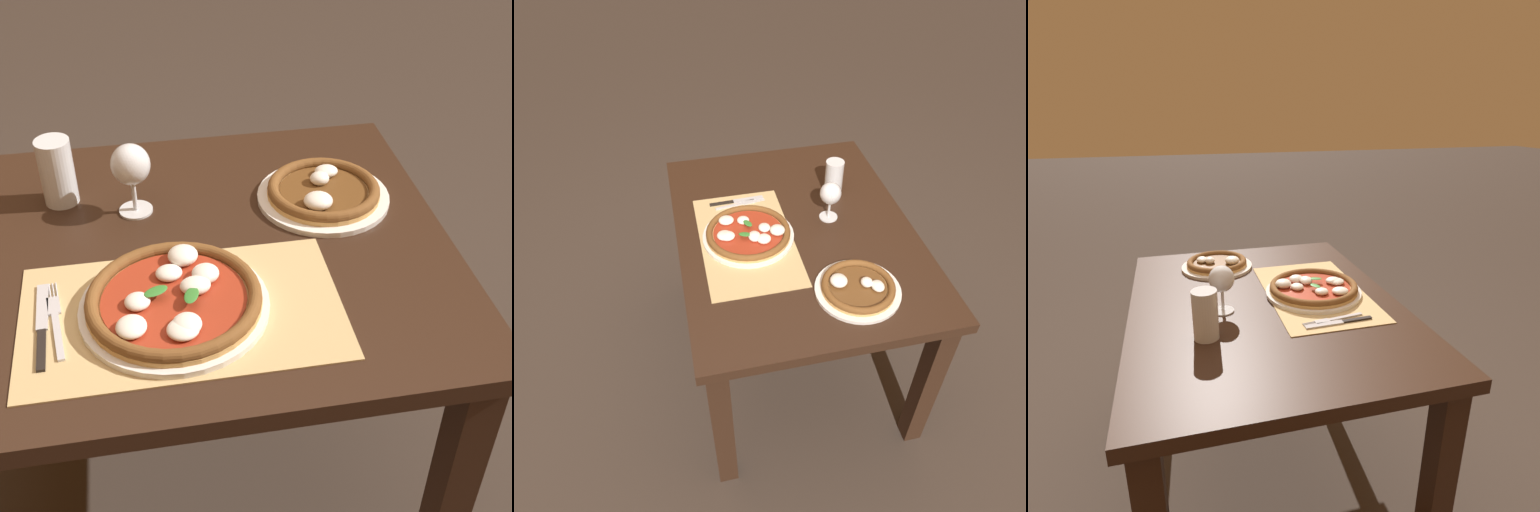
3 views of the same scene
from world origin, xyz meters
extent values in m
plane|color=#382D26|center=(0.00, 0.00, 0.00)|extent=(24.00, 24.00, 0.00)
cube|color=black|center=(0.00, 0.00, 0.72)|extent=(1.14, 0.87, 0.04)
cube|color=black|center=(-0.51, -0.38, 0.35)|extent=(0.07, 0.07, 0.70)
cube|color=black|center=(0.51, -0.38, 0.35)|extent=(0.07, 0.07, 0.70)
cube|color=black|center=(-0.51, 0.38, 0.35)|extent=(0.07, 0.07, 0.70)
cube|color=black|center=(0.51, 0.38, 0.35)|extent=(0.07, 0.07, 0.70)
cube|color=tan|center=(0.02, -0.19, 0.74)|extent=(0.56, 0.33, 0.00)
cylinder|color=silver|center=(0.01, -0.18, 0.75)|extent=(0.33, 0.33, 0.01)
cylinder|color=tan|center=(0.01, -0.18, 0.76)|extent=(0.31, 0.31, 0.01)
torus|color=brown|center=(0.01, -0.18, 0.77)|extent=(0.31, 0.31, 0.02)
cylinder|color=maroon|center=(0.01, -0.18, 0.77)|extent=(0.25, 0.25, 0.00)
ellipsoid|color=white|center=(0.04, -0.08, 0.78)|extent=(0.06, 0.06, 0.03)
ellipsoid|color=white|center=(0.03, -0.26, 0.78)|extent=(0.05, 0.05, 0.02)
ellipsoid|color=white|center=(0.07, -0.13, 0.78)|extent=(0.05, 0.05, 0.03)
ellipsoid|color=white|center=(-0.05, -0.19, 0.78)|extent=(0.04, 0.04, 0.02)
ellipsoid|color=white|center=(-0.06, -0.25, 0.78)|extent=(0.05, 0.06, 0.02)
ellipsoid|color=white|center=(0.05, -0.16, 0.78)|extent=(0.05, 0.05, 0.03)
ellipsoid|color=white|center=(0.01, -0.12, 0.78)|extent=(0.05, 0.04, 0.02)
ellipsoid|color=white|center=(0.02, -0.27, 0.78)|extent=(0.05, 0.05, 0.02)
ellipsoid|color=#337A2D|center=(0.04, -0.20, 0.79)|extent=(0.04, 0.05, 0.00)
ellipsoid|color=#337A2D|center=(-0.02, -0.17, 0.79)|extent=(0.05, 0.04, 0.00)
cylinder|color=silver|center=(0.35, 0.12, 0.75)|extent=(0.28, 0.28, 0.01)
cylinder|color=tan|center=(0.35, 0.12, 0.76)|extent=(0.24, 0.24, 0.01)
torus|color=brown|center=(0.35, 0.12, 0.77)|extent=(0.24, 0.24, 0.02)
cylinder|color=brown|center=(0.35, 0.12, 0.76)|extent=(0.19, 0.19, 0.00)
ellipsoid|color=white|center=(0.37, 0.17, 0.77)|extent=(0.05, 0.04, 0.02)
ellipsoid|color=white|center=(0.35, 0.15, 0.78)|extent=(0.04, 0.04, 0.03)
ellipsoid|color=white|center=(0.33, 0.06, 0.78)|extent=(0.06, 0.06, 0.03)
cylinder|color=silver|center=(-0.04, 0.14, 0.74)|extent=(0.07, 0.07, 0.00)
cylinder|color=silver|center=(-0.04, 0.14, 0.78)|extent=(0.01, 0.01, 0.06)
ellipsoid|color=silver|center=(-0.04, 0.14, 0.85)|extent=(0.08, 0.08, 0.08)
ellipsoid|color=#C17019|center=(-0.04, 0.14, 0.84)|extent=(0.07, 0.07, 0.05)
cylinder|color=silver|center=(-0.19, 0.21, 0.81)|extent=(0.07, 0.07, 0.15)
cylinder|color=black|center=(-0.19, 0.21, 0.80)|extent=(0.07, 0.07, 0.12)
cylinder|color=silver|center=(-0.19, 0.21, 0.86)|extent=(0.07, 0.07, 0.02)
cube|color=#B7B7BC|center=(-0.19, -0.22, 0.75)|extent=(0.03, 0.12, 0.00)
cube|color=#B7B7BC|center=(-0.20, -0.14, 0.75)|extent=(0.03, 0.05, 0.00)
cylinder|color=#B7B7BC|center=(-0.19, -0.09, 0.75)|extent=(0.01, 0.04, 0.00)
cylinder|color=#B7B7BC|center=(-0.20, -0.09, 0.75)|extent=(0.01, 0.04, 0.00)
cylinder|color=#B7B7BC|center=(-0.20, -0.09, 0.75)|extent=(0.01, 0.04, 0.00)
cylinder|color=#B7B7BC|center=(-0.21, -0.10, 0.75)|extent=(0.01, 0.04, 0.00)
cube|color=black|center=(-0.21, -0.24, 0.75)|extent=(0.02, 0.10, 0.01)
cube|color=#B7B7BC|center=(-0.22, -0.14, 0.75)|extent=(0.02, 0.12, 0.00)
camera|label=1|loc=(-0.01, -1.11, 1.58)|focal=50.00mm
camera|label=2|loc=(1.38, -0.41, 1.92)|focal=35.00mm
camera|label=3|loc=(-1.28, 0.27, 1.36)|focal=30.00mm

